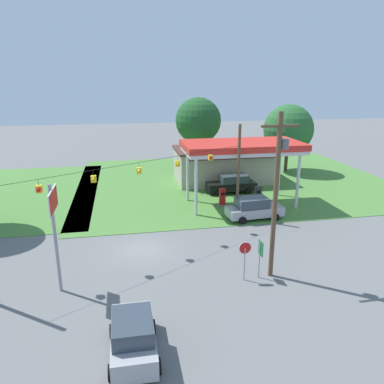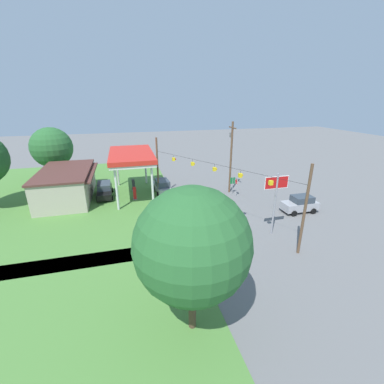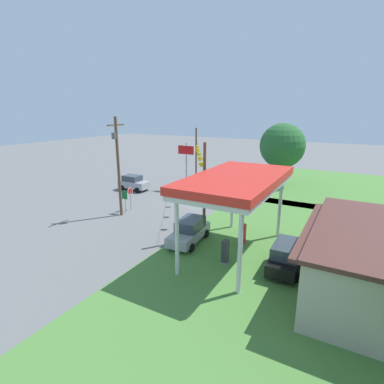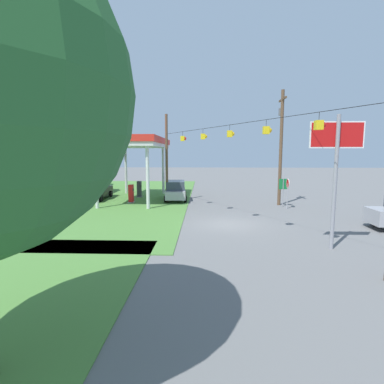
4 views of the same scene
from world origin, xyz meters
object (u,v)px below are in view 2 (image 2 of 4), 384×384
tree_far_back (52,148)px  fuel_pump_far (133,185)px  fuel_pump_near (135,194)px  stop_sign_roadside (236,184)px  route_sign (233,182)px  utility_pole_main (231,154)px  gas_station_canopy (131,156)px  car_at_pumps_rear (105,190)px  stop_sign_overhead (276,191)px  car_at_pumps_front (162,186)px  gas_station_store (67,184)px  car_on_crossroad (300,204)px  tree_west_verge (192,245)px

tree_far_back → fuel_pump_far: bearing=-124.6°
fuel_pump_near → stop_sign_roadside: (-2.33, -13.61, 1.00)m
route_sign → utility_pole_main: utility_pole_main is taller
gas_station_canopy → car_at_pumps_rear: gas_station_canopy is taller
fuel_pump_far → stop_sign_overhead: 21.18m
car_at_pumps_front → gas_station_store: bearing=81.3°
gas_station_store → car_at_pumps_front: size_ratio=2.34×
gas_station_canopy → car_at_pumps_front: size_ratio=2.20×
gas_station_canopy → utility_pole_main: size_ratio=1.10×
stop_sign_roadside → route_sign: bearing=-174.0°
fuel_pump_far → tree_far_back: tree_far_back is taller
gas_station_store → car_at_pumps_front: gas_station_store is taller
car_on_crossroad → tree_west_verge: bearing=37.5°
gas_station_store → utility_pole_main: size_ratio=1.17×
stop_sign_overhead → gas_station_canopy: bearing=41.1°
gas_station_canopy → stop_sign_roadside: size_ratio=4.36×
car_at_pumps_rear → car_at_pumps_front: bearing=85.5°
fuel_pump_far → car_on_crossroad: size_ratio=0.41×
tree_west_verge → utility_pole_main: bearing=-27.7°
fuel_pump_far → stop_sign_roadside: bearing=-113.4°
car_at_pumps_front → route_sign: size_ratio=2.06×
gas_station_store → car_on_crossroad: size_ratio=2.76×
tree_far_back → car_at_pumps_rear: bearing=-140.5°
route_sign → fuel_pump_far: bearing=70.1°
utility_pole_main → stop_sign_roadside: bearing=-172.9°
car_on_crossroad → tree_west_verge: 21.43m
fuel_pump_far → tree_far_back: bearing=55.4°
gas_station_store → fuel_pump_near: gas_station_store is taller
gas_station_canopy → car_on_crossroad: bearing=-119.9°
car_at_pumps_front → fuel_pump_far: bearing=60.6°
fuel_pump_near → stop_sign_roadside: size_ratio=0.68×
fuel_pump_near → tree_west_verge: size_ratio=0.19×
fuel_pump_far → car_at_pumps_front: 4.37m
gas_station_canopy → stop_sign_roadside: gas_station_canopy is taller
stop_sign_roadside → tree_west_verge: (-19.41, 11.38, 3.85)m
car_at_pumps_front → utility_pole_main: 10.71m
gas_station_store → tree_west_verge: size_ratio=1.31×
car_on_crossroad → car_at_pumps_rear: bearing=-25.9°
car_at_pumps_front → utility_pole_main: utility_pole_main is taller
gas_station_store → fuel_pump_near: 9.16m
route_sign → tree_west_verge: tree_west_verge is taller
stop_sign_overhead → tree_west_verge: tree_west_verge is taller
car_at_pumps_front → stop_sign_roadside: bearing=-117.1°
car_at_pumps_rear → car_on_crossroad: size_ratio=1.25×
utility_pole_main → tree_far_back: 28.15m
gas_station_canopy → car_on_crossroad: gas_station_canopy is taller
fuel_pump_near → car_on_crossroad: 20.95m
gas_station_canopy → fuel_pump_near: size_ratio=6.40×
gas_station_store → utility_pole_main: bearing=-98.2°
fuel_pump_far → route_sign: (-4.88, -13.50, 0.90)m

